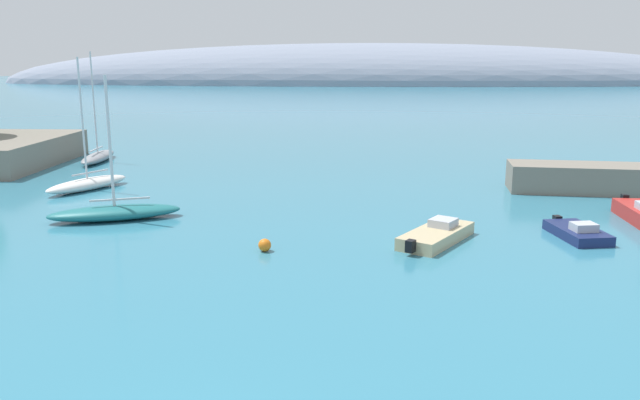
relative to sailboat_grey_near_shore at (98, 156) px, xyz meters
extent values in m
ellipsoid|color=gray|center=(28.28, 175.13, -0.48)|extent=(264.10, 53.69, 27.96)
ellipsoid|color=gray|center=(0.00, 0.00, -0.07)|extent=(2.02, 7.19, 0.82)
cylinder|color=silver|center=(0.00, 0.00, 4.65)|extent=(0.13, 0.13, 8.62)
cube|color=silver|center=(0.02, -0.32, 0.69)|extent=(0.28, 3.20, 0.10)
ellipsoid|color=white|center=(4.03, -11.96, -0.07)|extent=(4.66, 6.44, 0.82)
cylinder|color=silver|center=(4.03, -11.96, 4.42)|extent=(0.13, 0.13, 8.16)
cube|color=silver|center=(4.17, -11.71, 0.69)|extent=(1.53, 2.57, 0.10)
ellipsoid|color=#1E6B70|center=(8.93, -20.00, -0.08)|extent=(7.49, 4.35, 0.81)
cylinder|color=silver|center=(8.93, -20.00, 3.95)|extent=(0.16, 0.16, 7.24)
cube|color=silver|center=(9.24, -19.89, 0.68)|extent=(3.09, 1.18, 0.10)
cube|color=#C6B284|center=(26.46, -23.52, -0.17)|extent=(4.34, 5.32, 0.63)
cube|color=black|center=(24.97, -25.87, -0.01)|extent=(0.54, 0.56, 0.56)
cube|color=#B2B7C1|center=(26.86, -22.87, 0.34)|extent=(1.63, 1.65, 0.40)
cube|color=black|center=(38.51, -16.33, 0.13)|extent=(0.38, 0.45, 0.74)
cube|color=navy|center=(33.71, -22.40, -0.23)|extent=(2.51, 4.04, 0.51)
cube|color=black|center=(33.35, -20.29, -0.10)|extent=(0.43, 0.49, 0.46)
cube|color=#B2B7C1|center=(33.80, -22.96, 0.23)|extent=(1.28, 1.08, 0.40)
sphere|color=orange|center=(18.17, -25.51, -0.18)|extent=(0.61, 0.61, 0.61)
camera|label=1|loc=(22.18, -53.97, 8.45)|focal=35.55mm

